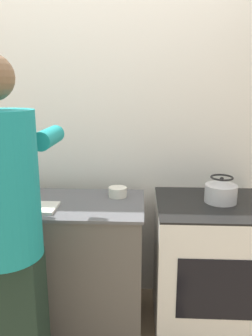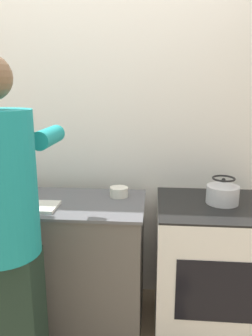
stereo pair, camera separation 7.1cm
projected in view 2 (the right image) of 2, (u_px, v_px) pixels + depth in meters
wall_back at (100, 129)px, 2.41m from camera, size 8.00×0.05×2.60m
counter at (33, 262)px, 2.22m from camera, size 1.51×0.58×0.89m
oven at (210, 267)px, 2.17m from camera, size 0.71×0.66×0.88m
person at (4, 228)px, 1.57m from camera, size 0.39×0.63×1.74m
cutting_board at (30, 206)px, 1.98m from camera, size 0.33×0.19×0.02m
knife at (22, 204)px, 1.99m from camera, size 0.19×0.07×0.01m
kettle at (223, 192)px, 2.06m from camera, size 0.20×0.20×0.17m
bowl_prep at (119, 192)px, 2.18m from camera, size 0.12×0.12×0.06m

